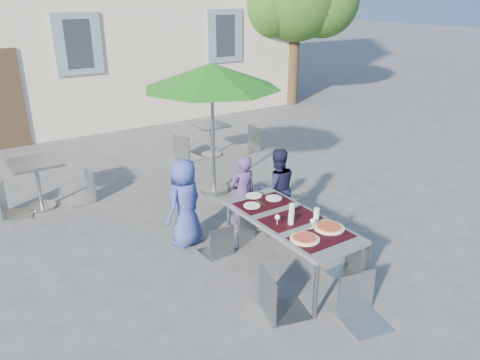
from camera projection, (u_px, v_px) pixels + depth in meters
ground at (271, 277)px, 5.85m from camera, size 90.00×90.00×0.00m
dining_table at (290, 223)px, 5.69m from camera, size 0.80×1.85×0.76m
pizza_near_left at (305, 238)px, 5.19m from camera, size 0.33×0.33×0.03m
pizza_near_right at (329, 227)px, 5.43m from camera, size 0.36×0.36×0.03m
glassware at (299, 215)px, 5.59m from camera, size 0.55×0.48×0.15m
place_settings at (260, 199)px, 6.18m from camera, size 0.64×0.47×0.01m
child_0 at (185, 203)px, 6.40m from camera, size 0.72×0.60×1.26m
child_1 at (243, 195)px, 6.75m from camera, size 0.43×0.28×1.19m
child_2 at (277, 189)px, 6.89m from camera, size 0.68×0.52×1.23m
chair_0 at (218, 223)px, 6.15m from camera, size 0.38×0.38×0.84m
chair_1 at (241, 205)px, 6.47m from camera, size 0.56×0.57×0.96m
chair_2 at (283, 198)px, 6.71m from camera, size 0.51×0.52×0.96m
chair_3 at (277, 267)px, 4.95m from camera, size 0.56×0.56×1.02m
chair_4 at (355, 237)px, 5.76m from camera, size 0.40×0.40×0.87m
chair_5 at (364, 273)px, 4.88m from camera, size 0.53×0.53×0.98m
patio_umbrella at (212, 77)px, 7.58m from camera, size 2.31×2.31×2.26m
cafe_table_0 at (37, 175)px, 7.51m from camera, size 0.76×0.76×0.81m
bg_chair_l_0 at (5, 181)px, 7.25m from camera, size 0.57×0.56×1.00m
bg_chair_r_0 at (83, 170)px, 7.82m from camera, size 0.43×0.43×0.93m
cafe_table_1 at (211, 135)px, 10.04m from camera, size 0.65×0.65×0.70m
bg_chair_l_1 at (185, 131)px, 9.71m from camera, size 0.57×0.57×1.06m
bg_chair_r_1 at (251, 124)px, 10.36m from camera, size 0.48×0.47×1.01m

